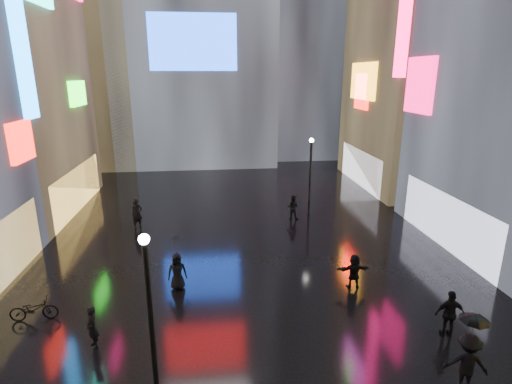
{
  "coord_description": "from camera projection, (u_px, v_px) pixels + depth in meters",
  "views": [
    {
      "loc": [
        -1.59,
        -2.19,
        9.24
      ],
      "look_at": [
        0.0,
        12.0,
        5.0
      ],
      "focal_mm": 28.0,
      "sensor_mm": 36.0,
      "label": 1
    }
  ],
  "objects": [
    {
      "name": "ground",
      "position": [
        241.0,
        234.0,
        23.95
      ],
      "size": [
        140.0,
        140.0,
        0.0
      ],
      "primitive_type": "plane",
      "color": "black",
      "rests_on": "ground"
    },
    {
      "name": "tower_flank_right",
      "position": [
        302.0,
        2.0,
        44.83
      ],
      "size": [
        12.0,
        12.0,
        34.0
      ],
      "primitive_type": "cube",
      "color": "black",
      "rests_on": "ground"
    },
    {
      "name": "umbrella_2",
      "position": [
        176.0,
        245.0,
        17.24
      ],
      "size": [
        1.11,
        1.1,
        0.86
      ],
      "primitive_type": "imported",
      "rotation": [
        0.0,
        0.0,
        1.75
      ],
      "color": "black",
      "rests_on": "pedestrian_4"
    },
    {
      "name": "pedestrian_8",
      "position": [
        92.0,
        327.0,
        13.85
      ],
      "size": [
        0.64,
        0.68,
        1.57
      ],
      "primitive_type": "imported",
      "rotation": [
        0.0,
        0.0,
        5.35
      ],
      "color": "black",
      "rests_on": "ground"
    },
    {
      "name": "tower_flank_left",
      "position": [
        83.0,
        34.0,
        39.71
      ],
      "size": [
        10.0,
        10.0,
        26.0
      ],
      "primitive_type": "cube",
      "color": "black",
      "rests_on": "ground"
    },
    {
      "name": "pedestrian_2",
      "position": [
        467.0,
        363.0,
        11.9
      ],
      "size": [
        1.41,
        1.1,
        1.92
      ],
      "primitive_type": "imported",
      "rotation": [
        0.0,
        0.0,
        2.79
      ],
      "color": "black",
      "rests_on": "ground"
    },
    {
      "name": "lamp_near",
      "position": [
        150.0,
        309.0,
        11.12
      ],
      "size": [
        0.3,
        0.3,
        5.2
      ],
      "color": "black",
      "rests_on": "ground"
    },
    {
      "name": "pedestrian_7",
      "position": [
        293.0,
        207.0,
        26.28
      ],
      "size": [
        0.95,
        0.87,
        1.59
      ],
      "primitive_type": "imported",
      "rotation": [
        0.0,
        0.0,
        2.71
      ],
      "color": "black",
      "rests_on": "ground"
    },
    {
      "name": "umbrella_1",
      "position": [
        474.0,
        325.0,
        11.53
      ],
      "size": [
        0.91,
        0.91,
        0.71
      ],
      "primitive_type": "imported",
      "rotation": [
        0.0,
        0.0,
        1.69
      ],
      "color": "black",
      "rests_on": "pedestrian_2"
    },
    {
      "name": "pedestrian_3",
      "position": [
        450.0,
        314.0,
        14.45
      ],
      "size": [
        1.1,
        0.56,
        1.8
      ],
      "primitive_type": "imported",
      "rotation": [
        0.0,
        0.0,
        3.02
      ],
      "color": "black",
      "rests_on": "ground"
    },
    {
      "name": "pedestrian_4",
      "position": [
        177.0,
        272.0,
        17.61
      ],
      "size": [
        0.9,
        0.64,
        1.7
      ],
      "primitive_type": "imported",
      "rotation": [
        0.0,
        0.0,
        0.13
      ],
      "color": "black",
      "rests_on": "ground"
    },
    {
      "name": "building_right_far",
      "position": [
        433.0,
        11.0,
        31.2
      ],
      "size": [
        10.28,
        12.0,
        28.0
      ],
      "color": "black",
      "rests_on": "ground"
    },
    {
      "name": "bicycle",
      "position": [
        34.0,
        309.0,
        15.48
      ],
      "size": [
        1.83,
        0.73,
        0.94
      ],
      "primitive_type": "imported",
      "rotation": [
        0.0,
        0.0,
        1.63
      ],
      "color": "black",
      "rests_on": "ground"
    },
    {
      "name": "lamp_far",
      "position": [
        310.0,
        172.0,
        26.73
      ],
      "size": [
        0.3,
        0.3,
        5.2
      ],
      "color": "black",
      "rests_on": "ground"
    },
    {
      "name": "pedestrian_6",
      "position": [
        137.0,
        214.0,
        24.59
      ],
      "size": [
        0.82,
        0.77,
        1.88
      ],
      "primitive_type": "imported",
      "rotation": [
        0.0,
        0.0,
        0.64
      ],
      "color": "black",
      "rests_on": "ground"
    },
    {
      "name": "pedestrian_5",
      "position": [
        354.0,
        271.0,
        17.77
      ],
      "size": [
        1.48,
        0.49,
        1.59
      ],
      "primitive_type": "imported",
      "rotation": [
        0.0,
        0.0,
        3.13
      ],
      "color": "black",
      "rests_on": "ground"
    }
  ]
}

